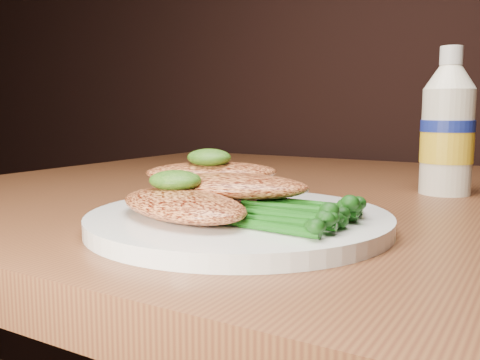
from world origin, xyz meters
The scene contains 8 objects.
plate centered at (-0.11, 0.82, 0.76)m, with size 0.25×0.25×0.01m, color white.
chicken_front centered at (-0.13, 0.78, 0.77)m, with size 0.14×0.07×0.02m, color #DA7E45.
chicken_mid centered at (-0.13, 0.84, 0.78)m, with size 0.14×0.07×0.02m, color #DA7E45.
chicken_back centered at (-0.16, 0.86, 0.79)m, with size 0.12×0.06×0.02m, color #DA7E45.
pesto_front centered at (-0.15, 0.80, 0.79)m, with size 0.04×0.04×0.02m, color black.
pesto_back centered at (-0.16, 0.86, 0.80)m, with size 0.04×0.04×0.02m, color black.
broccolini_bundle centered at (-0.05, 0.82, 0.77)m, with size 0.13×0.10×0.02m, color #165512, non-canonical shape.
mayo_bottle centered at (0.01, 1.10, 0.83)m, with size 0.06×0.06×0.17m, color #F3E9CE, non-canonical shape.
Camera 1 is at (0.11, 0.45, 0.85)m, focal length 39.61 mm.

